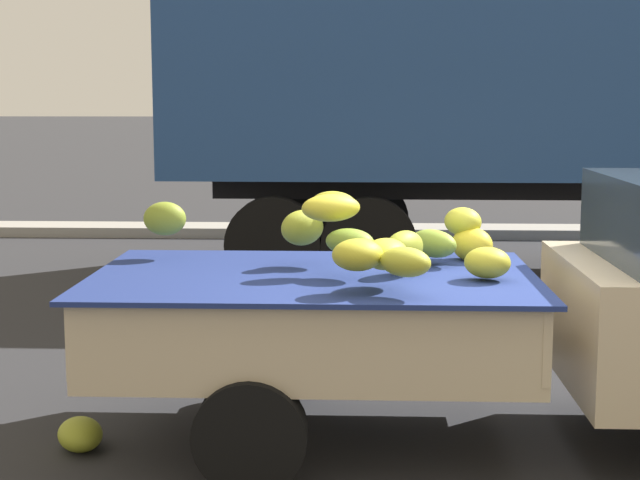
% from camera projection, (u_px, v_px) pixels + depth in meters
% --- Properties ---
extents(ground, '(220.00, 220.00, 0.00)m').
position_uv_depth(ground, '(515.00, 454.00, 5.96)').
color(ground, '#28282B').
extents(curb_strip, '(80.00, 0.80, 0.16)m').
position_uv_depth(curb_strip, '(421.00, 231.00, 15.35)').
color(curb_strip, gray).
rests_on(curb_strip, ground).
extents(pickup_truck, '(4.88, 1.84, 1.70)m').
position_uv_depth(pickup_truck, '(626.00, 308.00, 5.99)').
color(pickup_truck, '#CCB793').
rests_on(pickup_truck, ground).
extents(fallen_banana_bunch_near_tailgate, '(0.40, 0.46, 0.20)m').
position_uv_depth(fallen_banana_bunch_near_tailgate, '(80.00, 434.00, 6.03)').
color(fallen_banana_bunch_near_tailgate, '#97A02A').
rests_on(fallen_banana_bunch_near_tailgate, ground).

